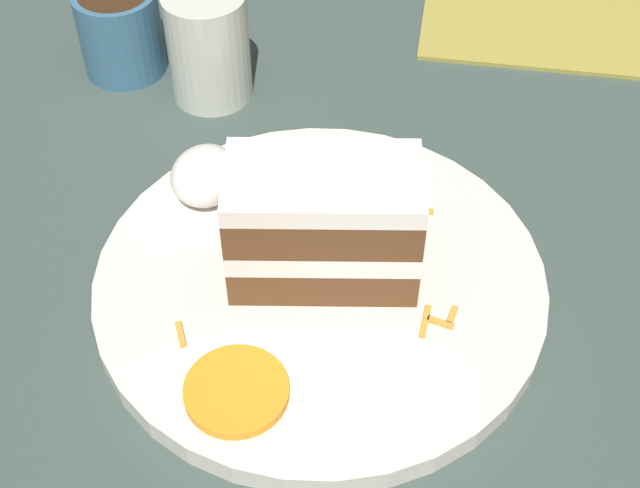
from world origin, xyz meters
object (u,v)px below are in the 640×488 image
at_px(cream_dollop, 206,176).
at_px(drinking_glass, 209,53).
at_px(orange_garnish, 236,391).
at_px(coffee_mug, 120,29).
at_px(plate, 320,283).
at_px(cake_slice, 323,224).
at_px(menu_card, 561,22).

xyz_separation_m(cream_dollop, drinking_glass, (-0.13, -0.06, 0.00)).
height_order(orange_garnish, coffee_mug, coffee_mug).
xyz_separation_m(plate, drinking_glass, (-0.18, -0.16, 0.03)).
bearing_deg(coffee_mug, cream_dollop, 45.37).
bearing_deg(drinking_glass, cake_slice, 42.70).
height_order(plate, drinking_glass, drinking_glass).
xyz_separation_m(cake_slice, menu_card, (-0.37, 0.11, -0.06)).
bearing_deg(menu_card, cake_slice, 154.02).
bearing_deg(orange_garnish, plate, 171.35).
distance_m(cake_slice, drinking_glass, 0.23).
relative_size(orange_garnish, drinking_glass, 0.68).
height_order(plate, cake_slice, cake_slice).
height_order(plate, cream_dollop, cream_dollop).
bearing_deg(drinking_glass, coffee_mug, -95.18).
bearing_deg(coffee_mug, drinking_glass, 84.82).
distance_m(drinking_glass, coffee_mug, 0.09).
height_order(plate, coffee_mug, coffee_mug).
xyz_separation_m(cake_slice, orange_garnish, (0.11, -0.02, -0.04)).
distance_m(orange_garnish, coffee_mug, 0.37).
bearing_deg(menu_card, coffee_mug, 108.80).
relative_size(plate, cake_slice, 2.21).
relative_size(cake_slice, menu_card, 0.54).
height_order(cake_slice, menu_card, cake_slice).
height_order(cake_slice, orange_garnish, cake_slice).
xyz_separation_m(cake_slice, coffee_mug, (-0.18, -0.25, -0.02)).
distance_m(orange_garnish, menu_card, 0.50).
distance_m(plate, cake_slice, 0.05).
distance_m(cream_dollop, menu_card, 0.40).
bearing_deg(cake_slice, plate, 160.92).
distance_m(cake_slice, orange_garnish, 0.12).
distance_m(plate, menu_card, 0.39).
xyz_separation_m(plate, orange_garnish, (0.11, -0.02, 0.01)).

